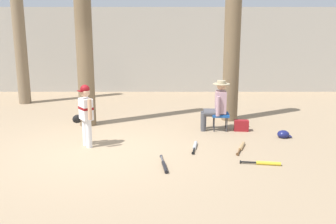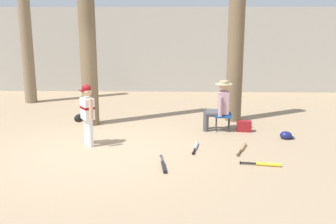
{
  "view_description": "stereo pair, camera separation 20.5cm",
  "coord_description": "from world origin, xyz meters",
  "px_view_note": "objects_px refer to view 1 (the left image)",
  "views": [
    {
      "loc": [
        1.36,
        -7.36,
        2.53
      ],
      "look_at": [
        1.34,
        0.24,
        0.75
      ],
      "focal_mm": 41.04,
      "sensor_mm": 36.0,
      "label": 1
    },
    {
      "loc": [
        1.57,
        -7.36,
        2.53
      ],
      "look_at": [
        1.34,
        0.24,
        0.75
      ],
      "focal_mm": 41.04,
      "sensor_mm": 36.0,
      "label": 2
    }
  ],
  "objects_px": {
    "tree_behind_spectator": "(233,53)",
    "seated_spectator": "(217,104)",
    "bat_aluminum_silver": "(196,146)",
    "bat_yellow_trainer": "(266,163)",
    "bat_black_composite": "(165,166)",
    "young_ballplayer": "(86,112)",
    "folding_stool": "(221,115)",
    "batting_helmet_navy": "(284,134)",
    "tree_far_left": "(20,26)",
    "tree_near_player": "(84,17)",
    "handbag_beside_stool": "(242,126)",
    "bat_wood_tan": "(242,147)"
  },
  "relations": [
    {
      "from": "seated_spectator",
      "to": "bat_wood_tan",
      "type": "distance_m",
      "value": 1.57
    },
    {
      "from": "tree_near_player",
      "to": "bat_aluminum_silver",
      "type": "height_order",
      "value": "tree_near_player"
    },
    {
      "from": "tree_behind_spectator",
      "to": "bat_yellow_trainer",
      "type": "distance_m",
      "value": 3.76
    },
    {
      "from": "tree_near_player",
      "to": "batting_helmet_navy",
      "type": "height_order",
      "value": "tree_near_player"
    },
    {
      "from": "seated_spectator",
      "to": "bat_yellow_trainer",
      "type": "bearing_deg",
      "value": -75.13
    },
    {
      "from": "folding_stool",
      "to": "bat_black_composite",
      "type": "bearing_deg",
      "value": -118.26
    },
    {
      "from": "bat_aluminum_silver",
      "to": "batting_helmet_navy",
      "type": "relative_size",
      "value": 2.25
    },
    {
      "from": "bat_yellow_trainer",
      "to": "bat_black_composite",
      "type": "bearing_deg",
      "value": -175.99
    },
    {
      "from": "young_ballplayer",
      "to": "bat_black_composite",
      "type": "distance_m",
      "value": 2.15
    },
    {
      "from": "tree_behind_spectator",
      "to": "young_ballplayer",
      "type": "xyz_separation_m",
      "value": [
        -3.33,
        -2.26,
        -1.02
      ]
    },
    {
      "from": "seated_spectator",
      "to": "bat_aluminum_silver",
      "type": "bearing_deg",
      "value": -113.86
    },
    {
      "from": "tree_behind_spectator",
      "to": "folding_stool",
      "type": "relative_size",
      "value": 9.93
    },
    {
      "from": "bat_wood_tan",
      "to": "bat_black_composite",
      "type": "bearing_deg",
      "value": -146.27
    },
    {
      "from": "seated_spectator",
      "to": "bat_black_composite",
      "type": "distance_m",
      "value": 2.81
    },
    {
      "from": "seated_spectator",
      "to": "bat_black_composite",
      "type": "relative_size",
      "value": 1.47
    },
    {
      "from": "tree_far_left",
      "to": "bat_yellow_trainer",
      "type": "distance_m",
      "value": 8.73
    },
    {
      "from": "seated_spectator",
      "to": "folding_stool",
      "type": "bearing_deg",
      "value": -3.09
    },
    {
      "from": "young_ballplayer",
      "to": "batting_helmet_navy",
      "type": "height_order",
      "value": "young_ballplayer"
    },
    {
      "from": "seated_spectator",
      "to": "tree_far_left",
      "type": "xyz_separation_m",
      "value": [
        -5.74,
        3.15,
        1.78
      ]
    },
    {
      "from": "tree_near_player",
      "to": "batting_helmet_navy",
      "type": "bearing_deg",
      "value": -13.64
    },
    {
      "from": "handbag_beside_stool",
      "to": "batting_helmet_navy",
      "type": "bearing_deg",
      "value": -33.71
    },
    {
      "from": "tree_behind_spectator",
      "to": "handbag_beside_stool",
      "type": "relative_size",
      "value": 12.3
    },
    {
      "from": "tree_behind_spectator",
      "to": "seated_spectator",
      "type": "xyz_separation_m",
      "value": [
        -0.48,
        -1.01,
        -1.12
      ]
    },
    {
      "from": "tree_near_player",
      "to": "folding_stool",
      "type": "bearing_deg",
      "value": -8.46
    },
    {
      "from": "young_ballplayer",
      "to": "bat_aluminum_silver",
      "type": "height_order",
      "value": "young_ballplayer"
    },
    {
      "from": "handbag_beside_stool",
      "to": "bat_black_composite",
      "type": "height_order",
      "value": "handbag_beside_stool"
    },
    {
      "from": "young_ballplayer",
      "to": "bat_wood_tan",
      "type": "distance_m",
      "value": 3.29
    },
    {
      "from": "bat_black_composite",
      "to": "young_ballplayer",
      "type": "bearing_deg",
      "value": 143.48
    },
    {
      "from": "seated_spectator",
      "to": "bat_yellow_trainer",
      "type": "distance_m",
      "value": 2.48
    },
    {
      "from": "handbag_beside_stool",
      "to": "tree_far_left",
      "type": "height_order",
      "value": "tree_far_left"
    },
    {
      "from": "bat_wood_tan",
      "to": "bat_black_composite",
      "type": "xyz_separation_m",
      "value": [
        -1.58,
        -1.05,
        0.0
      ]
    },
    {
      "from": "tree_near_player",
      "to": "bat_yellow_trainer",
      "type": "xyz_separation_m",
      "value": [
        3.79,
        -2.81,
        -2.61
      ]
    },
    {
      "from": "bat_aluminum_silver",
      "to": "bat_yellow_trainer",
      "type": "relative_size",
      "value": 0.97
    },
    {
      "from": "young_ballplayer",
      "to": "seated_spectator",
      "type": "bearing_deg",
      "value": 23.62
    },
    {
      "from": "bat_aluminum_silver",
      "to": "bat_yellow_trainer",
      "type": "xyz_separation_m",
      "value": [
        1.22,
        -0.97,
        0.0
      ]
    },
    {
      "from": "seated_spectator",
      "to": "bat_aluminum_silver",
      "type": "height_order",
      "value": "seated_spectator"
    },
    {
      "from": "bat_yellow_trainer",
      "to": "batting_helmet_navy",
      "type": "height_order",
      "value": "batting_helmet_navy"
    },
    {
      "from": "young_ballplayer",
      "to": "folding_stool",
      "type": "relative_size",
      "value": 3.1
    },
    {
      "from": "young_ballplayer",
      "to": "bat_yellow_trainer",
      "type": "xyz_separation_m",
      "value": [
        3.47,
        -1.08,
        -0.71
      ]
    },
    {
      "from": "tree_near_player",
      "to": "tree_behind_spectator",
      "type": "bearing_deg",
      "value": 8.23
    },
    {
      "from": "young_ballplayer",
      "to": "bat_yellow_trainer",
      "type": "relative_size",
      "value": 1.78
    },
    {
      "from": "bat_aluminum_silver",
      "to": "bat_black_composite",
      "type": "relative_size",
      "value": 0.87
    },
    {
      "from": "tree_behind_spectator",
      "to": "young_ballplayer",
      "type": "relative_size",
      "value": 3.2
    },
    {
      "from": "bat_yellow_trainer",
      "to": "young_ballplayer",
      "type": "bearing_deg",
      "value": 162.71
    },
    {
      "from": "folding_stool",
      "to": "handbag_beside_stool",
      "type": "xyz_separation_m",
      "value": [
        0.5,
        -0.07,
        -0.23
      ]
    },
    {
      "from": "tree_behind_spectator",
      "to": "young_ballplayer",
      "type": "height_order",
      "value": "tree_behind_spectator"
    },
    {
      "from": "tree_behind_spectator",
      "to": "batting_helmet_navy",
      "type": "xyz_separation_m",
      "value": [
        0.96,
        -1.65,
        -1.69
      ]
    },
    {
      "from": "young_ballplayer",
      "to": "handbag_beside_stool",
      "type": "bearing_deg",
      "value": 18.76
    },
    {
      "from": "tree_far_left",
      "to": "batting_helmet_navy",
      "type": "relative_size",
      "value": 17.27
    },
    {
      "from": "tree_behind_spectator",
      "to": "batting_helmet_navy",
      "type": "relative_size",
      "value": 13.26
    }
  ]
}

